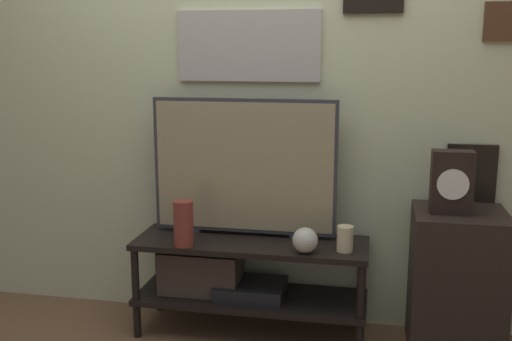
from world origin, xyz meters
The scene contains 8 objects.
wall_back centered at (0.01, 0.49, 1.35)m, with size 6.40×0.08×2.70m.
media_console centered at (-0.10, 0.24, 0.32)m, with size 1.22×0.40×0.51m.
television centered at (-0.05, 0.33, 0.89)m, with size 0.98×0.05×0.73m.
vase_round_glass centered at (0.30, 0.11, 0.58)m, with size 0.13×0.13×0.13m.
vase_tall_ceramic centered at (-0.32, 0.10, 0.63)m, with size 0.10×0.10×0.23m.
candle_jar centered at (0.49, 0.17, 0.58)m, with size 0.08×0.08×0.13m.
side_table centered at (1.04, 0.23, 0.36)m, with size 0.44×0.42×0.72m.
mantel_clock centered at (0.98, 0.20, 0.88)m, with size 0.19×0.11×0.30m.
Camera 1 is at (0.60, -2.69, 1.49)m, focal length 42.00 mm.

